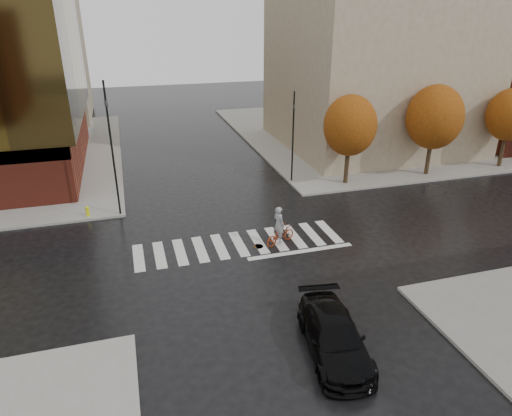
% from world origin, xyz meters
% --- Properties ---
extents(ground, '(120.00, 120.00, 0.00)m').
position_xyz_m(ground, '(0.00, 0.00, 0.00)').
color(ground, black).
rests_on(ground, ground).
extents(sidewalk_ne, '(30.00, 30.00, 0.15)m').
position_xyz_m(sidewalk_ne, '(21.00, 21.00, 0.07)').
color(sidewalk_ne, gray).
rests_on(sidewalk_ne, ground).
extents(crosswalk, '(12.00, 3.00, 0.01)m').
position_xyz_m(crosswalk, '(0.00, 0.50, 0.01)').
color(crosswalk, silver).
rests_on(crosswalk, ground).
extents(building_ne_tan, '(16.00, 16.00, 18.00)m').
position_xyz_m(building_ne_tan, '(17.00, 17.00, 9.15)').
color(building_ne_tan, gray).
rests_on(building_ne_tan, sidewalk_ne).
extents(building_nw_far, '(14.00, 12.00, 20.00)m').
position_xyz_m(building_nw_far, '(-16.00, 37.00, 10.15)').
color(building_nw_far, gray).
rests_on(building_nw_far, sidewalk_nw).
extents(tree_ne_a, '(3.80, 3.80, 6.50)m').
position_xyz_m(tree_ne_a, '(10.00, 7.40, 4.46)').
color(tree_ne_a, black).
rests_on(tree_ne_a, sidewalk_ne).
extents(tree_ne_b, '(4.20, 4.20, 6.89)m').
position_xyz_m(tree_ne_b, '(17.00, 7.40, 4.62)').
color(tree_ne_b, black).
rests_on(tree_ne_b, sidewalk_ne).
extents(tree_ne_c, '(3.60, 3.60, 6.31)m').
position_xyz_m(tree_ne_c, '(24.00, 7.40, 4.37)').
color(tree_ne_c, black).
rests_on(tree_ne_c, sidewalk_ne).
extents(sedan, '(2.79, 5.32, 1.47)m').
position_xyz_m(sedan, '(1.30, -9.00, 0.74)').
color(sedan, black).
rests_on(sedan, ground).
extents(cyclist, '(2.08, 1.43, 2.24)m').
position_xyz_m(cyclist, '(2.20, -0.06, 0.76)').
color(cyclist, '#9B2E0E').
rests_on(cyclist, ground).
extents(traffic_light_nw, '(0.22, 0.19, 8.27)m').
position_xyz_m(traffic_light_nw, '(-6.30, 6.30, 4.98)').
color(traffic_light_nw, black).
rests_on(traffic_light_nw, sidewalk_nw).
extents(traffic_light_ne, '(0.18, 0.20, 6.64)m').
position_xyz_m(traffic_light_ne, '(6.30, 9.00, 3.87)').
color(traffic_light_ne, black).
rests_on(traffic_light_ne, sidewalk_ne).
extents(fire_hydrant, '(0.23, 0.23, 0.66)m').
position_xyz_m(fire_hydrant, '(-8.25, 6.50, 0.51)').
color(fire_hydrant, yellow).
rests_on(fire_hydrant, sidewalk_nw).
extents(manhole, '(0.67, 0.67, 0.01)m').
position_xyz_m(manhole, '(0.94, -0.09, 0.01)').
color(manhole, '#49341A').
rests_on(manhole, ground).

